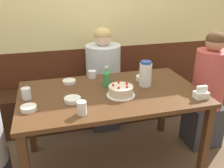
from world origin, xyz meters
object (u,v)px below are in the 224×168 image
Objects in this scene: birthday_cake at (121,91)px; glass_water_tall at (26,94)px; bowl_soup_white at (142,78)px; bowl_side_dish at (72,100)px; bowl_rice_small at (69,82)px; person_teal_shirt at (103,80)px; water_pitcher at (146,74)px; glass_tumbler_short at (82,108)px; napkin_holder at (201,94)px; person_pale_blue_shirt at (207,95)px; bowl_sauce_shallow at (29,108)px; soju_bottle at (107,77)px; glass_shot_small at (92,74)px; bench_seat at (93,104)px.

birthday_cake is 2.57× the size of glass_water_tall.
birthday_cake is 2.16× the size of bowl_soup_white.
bowl_side_dish is 0.38m from glass_water_tall.
bowl_rice_small is at bearing 170.41° from bowl_soup_white.
bowl_rice_small is 1.31× the size of glass_water_tall.
glass_water_tall is at bearing -146.52° from bowl_rice_small.
bowl_soup_white is 0.09× the size of person_teal_shirt.
glass_tumbler_short is (-0.63, -0.37, -0.06)m from water_pitcher.
water_pitcher is 2.09× the size of napkin_holder.
birthday_cake is 0.20× the size of person_pale_blue_shirt.
bowl_soup_white is at bearing 42.66° from birthday_cake.
bowl_rice_small is at bearing 33.48° from glass_water_tall.
person_pale_blue_shirt reaches higher than glass_water_tall.
bowl_sauce_shallow is (-0.34, -0.45, 0.00)m from bowl_rice_small.
bowl_rice_small is 0.39m from bowl_side_dish.
soju_bottle is 1.66× the size of napkin_holder.
water_pitcher is at bearing 27.62° from birthday_cake.
napkin_holder is at bearing -6.52° from bowl_sauce_shallow.
birthday_cake is 0.54m from bowl_rice_small.
bowl_side_dish is 1.42× the size of glass_water_tall.
person_teal_shirt reaches higher than bowl_sauce_shallow.
glass_water_tall is 1.16× the size of glass_shot_small.
bowl_soup_white is 0.68m from bowl_rice_small.
bowl_soup_white is (0.35, 0.04, -0.06)m from soju_bottle.
water_pitcher is at bearing -14.40° from soju_bottle.
bowl_side_dish is 0.53m from glass_shot_small.
person_teal_shirt reaches higher than glass_tumbler_short.
glass_shot_small is at bearing -14.88° from person_pale_blue_shirt.
person_pale_blue_shirt reaches higher than soju_bottle.
glass_tumbler_short is 0.08× the size of person_pale_blue_shirt.
person_pale_blue_shirt reaches higher than bowl_side_dish.
glass_tumbler_short is (-0.30, -0.46, -0.04)m from soju_bottle.
water_pitcher is 0.71m from bowl_rice_small.
bowl_side_dish is (-0.34, -0.93, 0.55)m from bench_seat.
bowl_rice_small is 0.44m from glass_water_tall.
bowl_side_dish is at bearing 9.96° from bowl_sauce_shallow.
bowl_side_dish is 0.33m from bowl_sauce_shallow.
water_pitcher is at bearing 11.81° from bowl_sauce_shallow.
person_teal_shirt reaches higher than glass_shot_small.
bowl_soup_white is 0.48m from glass_shot_small.
bench_seat is 12.37× the size of soju_bottle.
napkin_holder is 0.95× the size of bowl_sauce_shallow.
glass_water_tall is (-0.37, -0.24, 0.03)m from bowl_rice_small.
bench_seat is 18.72× the size of bowl_rice_small.
person_pale_blue_shirt is (0.68, -0.11, -0.22)m from bowl_soup_white.
bowl_soup_white is (0.35, -0.65, 0.55)m from bench_seat.
napkin_holder is at bearing -19.75° from birthday_cake.
bowl_soup_white is at bearing 6.43° from soju_bottle.
birthday_cake is 1.30× the size of soju_bottle.
bench_seat is 0.92m from soju_bottle.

